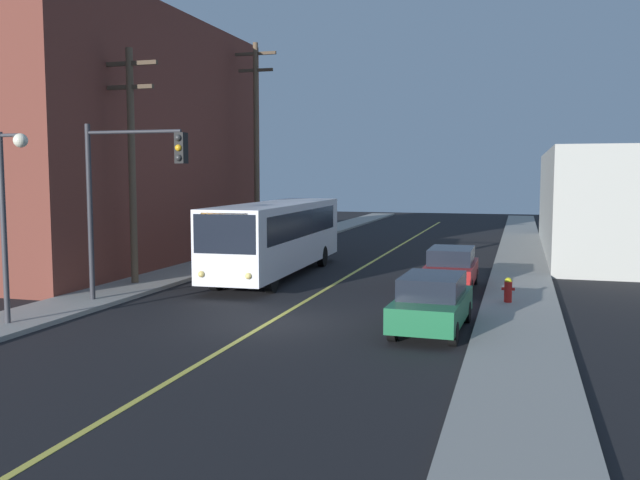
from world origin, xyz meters
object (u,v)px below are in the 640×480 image
(city_bus, at_px, (277,235))
(traffic_signal_left_corner, at_px, (129,179))
(parked_car_red, at_px, (451,268))
(parked_car_green, at_px, (432,302))
(utility_pole_mid, at_px, (256,138))
(street_lamp_left, at_px, (9,199))
(fire_hydrant, at_px, (508,289))
(utility_pole_near, at_px, (132,155))

(city_bus, xyz_separation_m, traffic_signal_left_corner, (-2.41, -7.87, 2.49))
(city_bus, xyz_separation_m, parked_car_red, (7.66, -1.42, -0.98))
(city_bus, bearing_deg, parked_car_green, -48.32)
(utility_pole_mid, xyz_separation_m, street_lamp_left, (0.30, -19.89, -2.70))
(parked_car_red, relative_size, street_lamp_left, 0.80)
(street_lamp_left, height_order, fire_hydrant, street_lamp_left)
(city_bus, relative_size, utility_pole_mid, 1.06)
(city_bus, bearing_deg, fire_hydrant, -24.05)
(city_bus, distance_m, street_lamp_left, 12.59)
(parked_car_green, bearing_deg, parked_car_red, 91.40)
(parked_car_green, bearing_deg, traffic_signal_left_corner, 174.80)
(fire_hydrant, bearing_deg, parked_car_green, -114.51)
(city_bus, distance_m, utility_pole_mid, 10.16)
(city_bus, height_order, fire_hydrant, city_bus)
(utility_pole_mid, bearing_deg, parked_car_green, -54.60)
(parked_car_green, distance_m, fire_hydrant, 4.85)
(city_bus, bearing_deg, parked_car_red, -10.54)
(street_lamp_left, bearing_deg, parked_car_green, 14.60)
(utility_pole_mid, height_order, traffic_signal_left_corner, utility_pole_mid)
(parked_car_red, distance_m, utility_pole_near, 13.24)
(parked_car_red, xyz_separation_m, utility_pole_mid, (-11.79, 9.47, 5.60))
(city_bus, height_order, utility_pole_near, utility_pole_near)
(city_bus, xyz_separation_m, parked_car_green, (7.84, -8.80, -0.98))
(city_bus, distance_m, utility_pole_near, 7.05)
(parked_car_green, relative_size, parked_car_red, 1.01)
(parked_car_green, height_order, street_lamp_left, street_lamp_left)
(parked_car_red, bearing_deg, street_lamp_left, -137.80)
(parked_car_green, relative_size, street_lamp_left, 0.81)
(utility_pole_near, relative_size, utility_pole_mid, 0.79)
(utility_pole_mid, xyz_separation_m, traffic_signal_left_corner, (1.72, -15.91, -2.14))
(city_bus, bearing_deg, street_lamp_left, -107.93)
(city_bus, relative_size, fire_hydrant, 14.54)
(utility_pole_near, bearing_deg, fire_hydrant, -0.75)
(traffic_signal_left_corner, height_order, fire_hydrant, traffic_signal_left_corner)
(parked_car_green, distance_m, traffic_signal_left_corner, 10.86)
(traffic_signal_left_corner, relative_size, fire_hydrant, 7.14)
(parked_car_green, xyz_separation_m, street_lamp_left, (-11.67, -3.04, 2.90))
(utility_pole_near, bearing_deg, city_bus, 42.93)
(city_bus, xyz_separation_m, fire_hydrant, (9.85, -4.39, -1.23))
(traffic_signal_left_corner, xyz_separation_m, fire_hydrant, (12.26, 3.47, -3.72))
(parked_car_red, bearing_deg, fire_hydrant, -53.59)
(city_bus, distance_m, traffic_signal_left_corner, 8.60)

